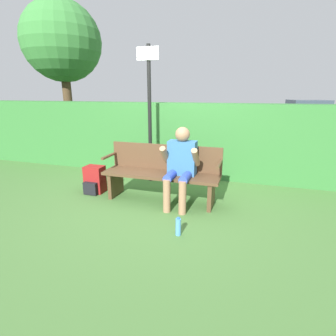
{
  "coord_description": "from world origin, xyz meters",
  "views": [
    {
      "loc": [
        1.29,
        -3.76,
        1.71
      ],
      "look_at": [
        0.15,
        -0.1,
        0.59
      ],
      "focal_mm": 28.0,
      "sensor_mm": 36.0,
      "label": 1
    }
  ],
  "objects_px": {
    "parked_car": "(307,112)",
    "person_seated": "(181,163)",
    "park_bench": "(162,172)",
    "water_bottle": "(178,227)",
    "signpost": "(149,108)",
    "backpack": "(95,180)",
    "tree": "(62,42)"
  },
  "relations": [
    {
      "from": "person_seated",
      "to": "parked_car",
      "type": "distance_m",
      "value": 13.21
    },
    {
      "from": "tree",
      "to": "backpack",
      "type": "bearing_deg",
      "value": -48.99
    },
    {
      "from": "park_bench",
      "to": "water_bottle",
      "type": "relative_size",
      "value": 7.85
    },
    {
      "from": "water_bottle",
      "to": "signpost",
      "type": "height_order",
      "value": "signpost"
    },
    {
      "from": "person_seated",
      "to": "signpost",
      "type": "bearing_deg",
      "value": 132.19
    },
    {
      "from": "person_seated",
      "to": "tree",
      "type": "relative_size",
      "value": 0.27
    },
    {
      "from": "person_seated",
      "to": "signpost",
      "type": "relative_size",
      "value": 0.48
    },
    {
      "from": "water_bottle",
      "to": "tree",
      "type": "bearing_deg",
      "value": 136.83
    },
    {
      "from": "water_bottle",
      "to": "backpack",
      "type": "bearing_deg",
      "value": 151.42
    },
    {
      "from": "water_bottle",
      "to": "signpost",
      "type": "xyz_separation_m",
      "value": [
        -1.07,
        1.86,
        1.31
      ]
    },
    {
      "from": "water_bottle",
      "to": "tree",
      "type": "xyz_separation_m",
      "value": [
        -5.1,
        4.78,
        3.09
      ]
    },
    {
      "from": "tree",
      "to": "person_seated",
      "type": "bearing_deg",
      "value": -38.38
    },
    {
      "from": "water_bottle",
      "to": "signpost",
      "type": "relative_size",
      "value": 0.09
    },
    {
      "from": "park_bench",
      "to": "backpack",
      "type": "relative_size",
      "value": 3.98
    },
    {
      "from": "backpack",
      "to": "parked_car",
      "type": "xyz_separation_m",
      "value": [
        5.49,
        12.55,
        0.42
      ]
    },
    {
      "from": "park_bench",
      "to": "water_bottle",
      "type": "xyz_separation_m",
      "value": [
        0.55,
        -1.03,
        -0.35
      ]
    },
    {
      "from": "backpack",
      "to": "parked_car",
      "type": "distance_m",
      "value": 13.71
    },
    {
      "from": "park_bench",
      "to": "person_seated",
      "type": "bearing_deg",
      "value": -18.83
    },
    {
      "from": "backpack",
      "to": "signpost",
      "type": "distance_m",
      "value": 1.66
    },
    {
      "from": "backpack",
      "to": "person_seated",
      "type": "bearing_deg",
      "value": -2.06
    },
    {
      "from": "signpost",
      "to": "parked_car",
      "type": "distance_m",
      "value": 12.63
    },
    {
      "from": "person_seated",
      "to": "parked_car",
      "type": "xyz_separation_m",
      "value": [
        3.92,
        12.61,
        -0.04
      ]
    },
    {
      "from": "backpack",
      "to": "park_bench",
      "type": "bearing_deg",
      "value": 2.66
    },
    {
      "from": "backpack",
      "to": "parked_car",
      "type": "bearing_deg",
      "value": 66.39
    },
    {
      "from": "person_seated",
      "to": "water_bottle",
      "type": "bearing_deg",
      "value": -76.73
    },
    {
      "from": "water_bottle",
      "to": "parked_car",
      "type": "distance_m",
      "value": 14.03
    },
    {
      "from": "park_bench",
      "to": "water_bottle",
      "type": "distance_m",
      "value": 1.22
    },
    {
      "from": "signpost",
      "to": "tree",
      "type": "bearing_deg",
      "value": 144.02
    },
    {
      "from": "water_bottle",
      "to": "tree",
      "type": "height_order",
      "value": "tree"
    },
    {
      "from": "backpack",
      "to": "water_bottle",
      "type": "relative_size",
      "value": 1.97
    },
    {
      "from": "person_seated",
      "to": "parked_car",
      "type": "height_order",
      "value": "parked_car"
    },
    {
      "from": "parked_car",
      "to": "person_seated",
      "type": "bearing_deg",
      "value": -119.05
    }
  ]
}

